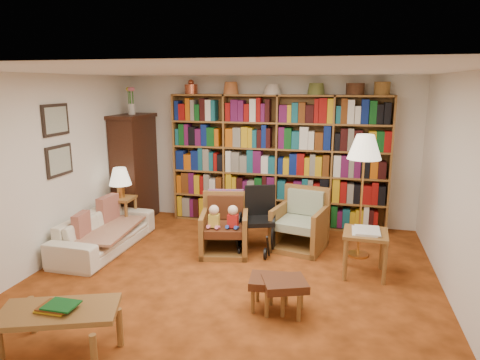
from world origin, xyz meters
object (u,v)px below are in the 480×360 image
(sofa, at_px, (105,232))
(armchair_sage, at_px, (300,225))
(wheelchair, at_px, (258,221))
(side_table_papers, at_px, (365,239))
(footstool_a, at_px, (285,286))
(coffee_table, at_px, (59,315))
(side_table_lamp, at_px, (122,207))
(footstool_b, at_px, (270,283))
(floor_lamp, at_px, (364,152))
(armchair_leather, at_px, (226,228))

(sofa, bearing_deg, armchair_sage, -73.23)
(armchair_sage, relative_size, wheelchair, 0.94)
(side_table_papers, relative_size, footstool_a, 1.11)
(coffee_table, bearing_deg, footstool_a, 31.79)
(sofa, distance_m, side_table_lamp, 0.74)
(wheelchair, relative_size, footstool_b, 2.04)
(sofa, bearing_deg, side_table_papers, -89.25)
(footstool_a, bearing_deg, footstool_b, 163.98)
(side_table_papers, bearing_deg, wheelchair, 159.28)
(side_table_papers, bearing_deg, floor_lamp, 94.36)
(sofa, bearing_deg, footstool_b, -112.18)
(armchair_leather, bearing_deg, footstool_b, -58.92)
(side_table_lamp, height_order, armchair_leather, armchair_leather)
(armchair_leather, distance_m, wheelchair, 0.47)
(armchair_leather, xyz_separation_m, wheelchair, (0.43, 0.19, 0.07))
(floor_lamp, bearing_deg, wheelchair, -177.26)
(floor_lamp, bearing_deg, armchair_sage, 168.73)
(armchair_sage, bearing_deg, footstool_a, -88.83)
(armchair_sage, xyz_separation_m, footstool_a, (0.04, -1.95, -0.03))
(armchair_sage, xyz_separation_m, footstool_b, (-0.13, -1.90, -0.04))
(side_table_papers, bearing_deg, footstool_a, -126.13)
(armchair_leather, bearing_deg, armchair_sage, 22.51)
(armchair_leather, height_order, side_table_papers, armchair_leather)
(footstool_a, height_order, coffee_table, coffee_table)
(side_table_lamp, bearing_deg, floor_lamp, -1.43)
(floor_lamp, bearing_deg, footstool_b, -119.01)
(side_table_papers, bearing_deg, coffee_table, -139.48)
(sofa, xyz_separation_m, footstool_b, (2.63, -1.12, 0.03))
(sofa, relative_size, armchair_leather, 2.14)
(armchair_leather, height_order, wheelchair, wheelchair)
(side_table_lamp, distance_m, footstool_b, 3.29)
(wheelchair, distance_m, footstool_b, 1.74)
(armchair_sage, height_order, side_table_papers, armchair_sage)
(armchair_sage, bearing_deg, coffee_table, -120.33)
(floor_lamp, xyz_separation_m, footstool_a, (-0.80, -1.79, -1.17))
(floor_lamp, distance_m, coffee_table, 4.11)
(footstool_a, height_order, footstool_b, footstool_a)
(side_table_lamp, height_order, side_table_papers, side_table_papers)
(armchair_sage, xyz_separation_m, wheelchair, (-0.59, -0.24, 0.09))
(footstool_b, height_order, coffee_table, coffee_table)
(armchair_leather, xyz_separation_m, floor_lamp, (1.86, 0.26, 1.13))
(armchair_leather, relative_size, footstool_a, 1.56)
(armchair_sage, bearing_deg, wheelchair, -158.21)
(wheelchair, relative_size, coffee_table, 0.82)
(armchair_sage, distance_m, footstool_a, 1.95)
(armchair_leather, relative_size, armchair_sage, 0.97)
(side_table_lamp, height_order, floor_lamp, floor_lamp)
(coffee_table, bearing_deg, footstool_b, 35.32)
(coffee_table, bearing_deg, armchair_leather, 73.47)
(armchair_leather, bearing_deg, wheelchair, 23.48)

